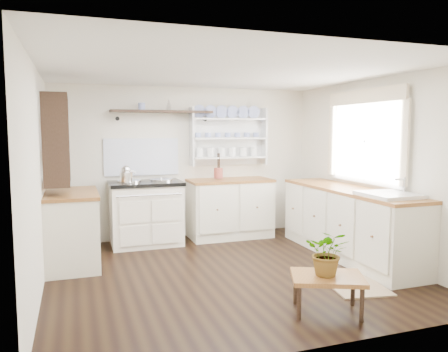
% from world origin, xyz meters
% --- Properties ---
extents(floor, '(4.00, 3.80, 0.01)m').
position_xyz_m(floor, '(0.00, 0.00, 0.00)').
color(floor, black).
rests_on(floor, ground).
extents(wall_back, '(4.00, 0.02, 2.30)m').
position_xyz_m(wall_back, '(0.00, 1.90, 1.15)').
color(wall_back, silver).
rests_on(wall_back, ground).
extents(wall_right, '(0.02, 3.80, 2.30)m').
position_xyz_m(wall_right, '(2.00, 0.00, 1.15)').
color(wall_right, silver).
rests_on(wall_right, ground).
extents(wall_left, '(0.02, 3.80, 2.30)m').
position_xyz_m(wall_left, '(-2.00, 0.00, 1.15)').
color(wall_left, silver).
rests_on(wall_left, ground).
extents(ceiling, '(4.00, 3.80, 0.01)m').
position_xyz_m(ceiling, '(0.00, 0.00, 2.30)').
color(ceiling, white).
rests_on(ceiling, wall_back).
extents(window, '(0.08, 1.55, 1.22)m').
position_xyz_m(window, '(1.95, 0.15, 1.56)').
color(window, white).
rests_on(window, wall_right).
extents(aga_cooker, '(1.03, 0.71, 0.95)m').
position_xyz_m(aga_cooker, '(-0.70, 1.57, 0.47)').
color(aga_cooker, white).
rests_on(aga_cooker, floor).
extents(back_cabinets, '(1.27, 0.63, 0.90)m').
position_xyz_m(back_cabinets, '(0.60, 1.60, 0.46)').
color(back_cabinets, white).
rests_on(back_cabinets, floor).
extents(right_cabinets, '(0.62, 2.43, 0.90)m').
position_xyz_m(right_cabinets, '(1.70, 0.10, 0.46)').
color(right_cabinets, white).
rests_on(right_cabinets, floor).
extents(belfast_sink, '(0.55, 0.60, 0.45)m').
position_xyz_m(belfast_sink, '(1.70, -0.65, 0.80)').
color(belfast_sink, white).
rests_on(belfast_sink, right_cabinets).
extents(left_cabinets, '(0.62, 1.13, 0.90)m').
position_xyz_m(left_cabinets, '(-1.70, 0.90, 0.46)').
color(left_cabinets, white).
rests_on(left_cabinets, floor).
extents(plate_rack, '(1.20, 0.22, 0.90)m').
position_xyz_m(plate_rack, '(0.65, 1.86, 1.56)').
color(plate_rack, white).
rests_on(plate_rack, wall_back).
extents(high_shelf, '(1.50, 0.29, 0.16)m').
position_xyz_m(high_shelf, '(-0.40, 1.78, 1.91)').
color(high_shelf, black).
rests_on(high_shelf, wall_back).
extents(left_shelving, '(0.28, 0.80, 1.05)m').
position_xyz_m(left_shelving, '(-1.84, 0.90, 1.55)').
color(left_shelving, black).
rests_on(left_shelving, wall_left).
extents(kettle, '(0.18, 0.18, 0.22)m').
position_xyz_m(kettle, '(-0.98, 1.45, 1.04)').
color(kettle, silver).
rests_on(kettle, aga_cooker).
extents(utensil_crock, '(0.14, 0.14, 0.16)m').
position_xyz_m(utensil_crock, '(0.44, 1.68, 0.99)').
color(utensil_crock, '#9A4338').
rests_on(utensil_crock, back_cabinets).
extents(center_table, '(0.76, 0.67, 0.34)m').
position_xyz_m(center_table, '(0.47, -1.36, 0.30)').
color(center_table, brown).
rests_on(center_table, floor).
extents(potted_plant, '(0.50, 0.50, 0.42)m').
position_xyz_m(potted_plant, '(0.47, -1.36, 0.56)').
color(potted_plant, '#3F7233').
rests_on(potted_plant, center_table).
extents(floor_rug, '(0.68, 0.93, 0.02)m').
position_xyz_m(floor_rug, '(1.13, -0.79, 0.01)').
color(floor_rug, '#876D4E').
rests_on(floor_rug, floor).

